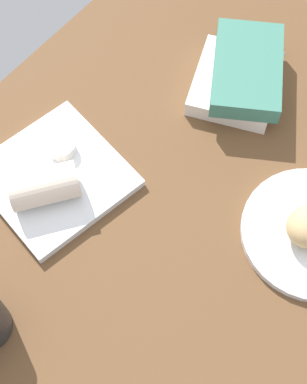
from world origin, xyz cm
name	(u,v)px	position (x,y,z in cm)	size (l,w,h in cm)	color
dining_table	(193,217)	(0.00, 0.00, 2.00)	(110.00, 90.00, 4.00)	brown
square_plate	(55,177)	(9.60, -22.54, 4.80)	(21.99, 21.99, 1.60)	white
sauce_cup	(62,147)	(5.12, -24.65, 6.82)	(4.83, 4.83, 2.27)	silver
breakfast_wrap	(44,186)	(13.18, -20.85, 8.67)	(6.15, 6.15, 11.16)	beige
book_stack	(241,76)	(-26.14, -8.62, 7.46)	(23.71, 21.53, 7.00)	silver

